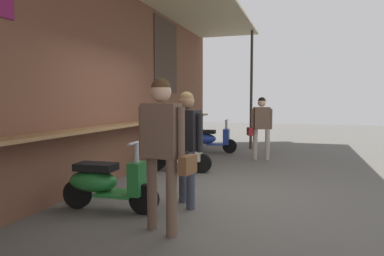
{
  "coord_description": "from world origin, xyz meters",
  "views": [
    {
      "loc": [
        -5.45,
        -1.47,
        1.5
      ],
      "look_at": [
        2.37,
        1.03,
        0.85
      ],
      "focal_mm": 32.56,
      "sensor_mm": 36.0,
      "label": 1
    }
  ],
  "objects_px": {
    "scooter_cream": "(175,153)",
    "shopper_browsing": "(261,122)",
    "shopper_with_handbag": "(162,139)",
    "scooter_green": "(104,182)",
    "scooter_blue": "(210,139)",
    "shopper_passing": "(187,136)"
  },
  "relations": [
    {
      "from": "scooter_cream",
      "to": "shopper_browsing",
      "type": "distance_m",
      "value": 2.63
    },
    {
      "from": "shopper_browsing",
      "to": "shopper_with_handbag",
      "type": "bearing_deg",
      "value": -27.39
    },
    {
      "from": "scooter_green",
      "to": "scooter_cream",
      "type": "distance_m",
      "value": 2.76
    },
    {
      "from": "scooter_blue",
      "to": "shopper_passing",
      "type": "bearing_deg",
      "value": -82.78
    },
    {
      "from": "scooter_green",
      "to": "shopper_browsing",
      "type": "bearing_deg",
      "value": 69.38
    },
    {
      "from": "shopper_passing",
      "to": "scooter_cream",
      "type": "bearing_deg",
      "value": -133.44
    },
    {
      "from": "scooter_cream",
      "to": "shopper_browsing",
      "type": "xyz_separation_m",
      "value": [
        2.05,
        -1.55,
        0.56
      ]
    },
    {
      "from": "scooter_blue",
      "to": "shopper_browsing",
      "type": "bearing_deg",
      "value": -31.43
    },
    {
      "from": "scooter_blue",
      "to": "shopper_with_handbag",
      "type": "height_order",
      "value": "shopper_with_handbag"
    },
    {
      "from": "scooter_cream",
      "to": "shopper_passing",
      "type": "bearing_deg",
      "value": -68.68
    },
    {
      "from": "scooter_cream",
      "to": "shopper_passing",
      "type": "xyz_separation_m",
      "value": [
        -2.2,
        -1.0,
        0.61
      ]
    },
    {
      "from": "scooter_cream",
      "to": "shopper_browsing",
      "type": "height_order",
      "value": "shopper_browsing"
    },
    {
      "from": "shopper_with_handbag",
      "to": "shopper_passing",
      "type": "xyz_separation_m",
      "value": [
        1.06,
        0.07,
        -0.08
      ]
    },
    {
      "from": "scooter_green",
      "to": "scooter_cream",
      "type": "xyz_separation_m",
      "value": [
        2.76,
        -0.0,
        0.0
      ]
    },
    {
      "from": "scooter_green",
      "to": "scooter_blue",
      "type": "distance_m",
      "value": 5.62
    },
    {
      "from": "scooter_green",
      "to": "shopper_passing",
      "type": "relative_size",
      "value": 0.86
    },
    {
      "from": "shopper_browsing",
      "to": "shopper_passing",
      "type": "height_order",
      "value": "shopper_passing"
    },
    {
      "from": "scooter_cream",
      "to": "scooter_blue",
      "type": "xyz_separation_m",
      "value": [
        2.86,
        -0.0,
        0.0
      ]
    },
    {
      "from": "shopper_with_handbag",
      "to": "shopper_browsing",
      "type": "xyz_separation_m",
      "value": [
        5.31,
        -0.48,
        -0.12
      ]
    },
    {
      "from": "shopper_with_handbag",
      "to": "shopper_passing",
      "type": "distance_m",
      "value": 1.07
    },
    {
      "from": "shopper_passing",
      "to": "shopper_browsing",
      "type": "bearing_deg",
      "value": -165.19
    },
    {
      "from": "shopper_passing",
      "to": "scooter_blue",
      "type": "bearing_deg",
      "value": -146.66
    }
  ]
}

